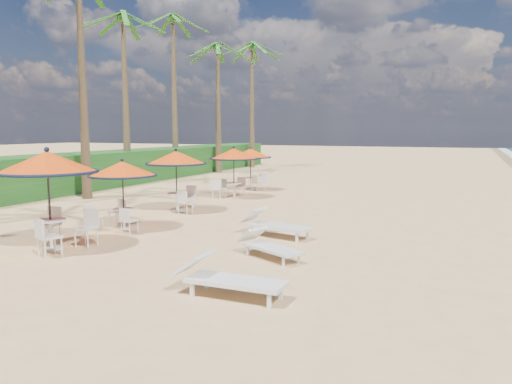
{
  "coord_description": "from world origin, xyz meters",
  "views": [
    {
      "loc": [
        4.63,
        -8.93,
        3.0
      ],
      "look_at": [
        -1.0,
        4.22,
        1.2
      ],
      "focal_mm": 35.0,
      "sensor_mm": 36.0,
      "label": 1
    }
  ],
  "objects_px": {
    "station_2": "(177,163)",
    "station_3": "(233,160)",
    "station_0": "(50,175)",
    "lounger_mid": "(267,245)",
    "lounger_near": "(225,277)",
    "station_1": "(121,177)",
    "station_4": "(252,157)",
    "lounger_far": "(272,224)"
  },
  "relations": [
    {
      "from": "station_1",
      "to": "station_2",
      "type": "distance_m",
      "value": 3.5
    },
    {
      "from": "station_1",
      "to": "station_4",
      "type": "bearing_deg",
      "value": 91.66
    },
    {
      "from": "station_3",
      "to": "station_4",
      "type": "xyz_separation_m",
      "value": [
        -0.32,
        2.82,
        -0.02
      ]
    },
    {
      "from": "station_0",
      "to": "station_3",
      "type": "xyz_separation_m",
      "value": [
        0.02,
        10.39,
        -0.22
      ]
    },
    {
      "from": "station_0",
      "to": "station_3",
      "type": "relative_size",
      "value": 1.13
    },
    {
      "from": "station_3",
      "to": "lounger_mid",
      "type": "bearing_deg",
      "value": -59.74
    },
    {
      "from": "station_2",
      "to": "lounger_mid",
      "type": "height_order",
      "value": "station_2"
    },
    {
      "from": "lounger_near",
      "to": "lounger_mid",
      "type": "bearing_deg",
      "value": 96.4
    },
    {
      "from": "station_1",
      "to": "station_4",
      "type": "relative_size",
      "value": 1.0
    },
    {
      "from": "station_2",
      "to": "station_3",
      "type": "distance_m",
      "value": 4.16
    },
    {
      "from": "station_2",
      "to": "station_4",
      "type": "xyz_separation_m",
      "value": [
        -0.1,
        6.97,
        -0.13
      ]
    },
    {
      "from": "station_2",
      "to": "lounger_near",
      "type": "xyz_separation_m",
      "value": [
        5.83,
        -7.77,
        -1.42
      ]
    },
    {
      "from": "station_3",
      "to": "lounger_near",
      "type": "distance_m",
      "value": 13.24
    },
    {
      "from": "station_0",
      "to": "lounger_far",
      "type": "relative_size",
      "value": 1.15
    },
    {
      "from": "station_0",
      "to": "station_1",
      "type": "height_order",
      "value": "station_0"
    },
    {
      "from": "station_3",
      "to": "lounger_far",
      "type": "relative_size",
      "value": 1.01
    },
    {
      "from": "station_2",
      "to": "lounger_mid",
      "type": "bearing_deg",
      "value": -41.8
    },
    {
      "from": "lounger_mid",
      "to": "lounger_near",
      "type": "bearing_deg",
      "value": -55.19
    },
    {
      "from": "station_0",
      "to": "station_2",
      "type": "height_order",
      "value": "station_0"
    },
    {
      "from": "station_0",
      "to": "lounger_mid",
      "type": "xyz_separation_m",
      "value": [
        5.32,
        1.3,
        -1.57
      ]
    },
    {
      "from": "station_1",
      "to": "station_2",
      "type": "height_order",
      "value": "station_2"
    },
    {
      "from": "station_2",
      "to": "station_3",
      "type": "relative_size",
      "value": 1.02
    },
    {
      "from": "station_0",
      "to": "station_2",
      "type": "bearing_deg",
      "value": 91.85
    },
    {
      "from": "lounger_near",
      "to": "station_1",
      "type": "bearing_deg",
      "value": 142.88
    },
    {
      "from": "station_1",
      "to": "lounger_mid",
      "type": "distance_m",
      "value": 5.65
    },
    {
      "from": "station_1",
      "to": "station_3",
      "type": "height_order",
      "value": "station_3"
    },
    {
      "from": "lounger_near",
      "to": "lounger_far",
      "type": "relative_size",
      "value": 0.94
    },
    {
      "from": "station_2",
      "to": "lounger_far",
      "type": "bearing_deg",
      "value": -29.38
    },
    {
      "from": "station_0",
      "to": "station_2",
      "type": "distance_m",
      "value": 6.24
    },
    {
      "from": "station_2",
      "to": "lounger_mid",
      "type": "distance_m",
      "value": 7.55
    },
    {
      "from": "station_4",
      "to": "lounger_near",
      "type": "distance_m",
      "value": 15.94
    },
    {
      "from": "station_0",
      "to": "lounger_near",
      "type": "relative_size",
      "value": 1.21
    },
    {
      "from": "lounger_far",
      "to": "station_0",
      "type": "bearing_deg",
      "value": -128.87
    },
    {
      "from": "station_1",
      "to": "station_4",
      "type": "distance_m",
      "value": 10.46
    },
    {
      "from": "lounger_near",
      "to": "lounger_far",
      "type": "xyz_separation_m",
      "value": [
        -1.06,
        5.08,
        0.01
      ]
    },
    {
      "from": "station_2",
      "to": "lounger_far",
      "type": "height_order",
      "value": "station_2"
    },
    {
      "from": "station_3",
      "to": "lounger_mid",
      "type": "xyz_separation_m",
      "value": [
        5.3,
        -9.09,
        -1.36
      ]
    },
    {
      "from": "station_1",
      "to": "lounger_mid",
      "type": "relative_size",
      "value": 1.14
    },
    {
      "from": "station_3",
      "to": "lounger_far",
      "type": "height_order",
      "value": "station_3"
    },
    {
      "from": "station_3",
      "to": "station_4",
      "type": "bearing_deg",
      "value": 96.45
    },
    {
      "from": "lounger_mid",
      "to": "station_1",
      "type": "bearing_deg",
      "value": -166.67
    },
    {
      "from": "lounger_near",
      "to": "lounger_mid",
      "type": "distance_m",
      "value": 2.85
    }
  ]
}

